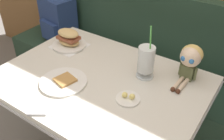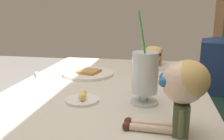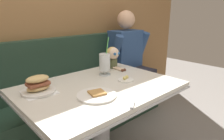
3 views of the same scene
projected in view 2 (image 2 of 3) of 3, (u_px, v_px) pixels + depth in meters
The scene contains 8 objects.
diner_table at pixel (110, 126), 1.12m from camera, with size 1.11×0.81×0.74m.
toast_plate at pixel (88, 73), 1.23m from camera, with size 0.25×0.25×0.03m.
milkshake_glass at pixel (145, 75), 0.84m from camera, with size 0.10×0.10×0.31m.
sandwich_plate at pixel (153, 59), 1.39m from camera, with size 0.22×0.22×0.12m.
butter_saucer at pixel (82, 99), 0.88m from camera, with size 0.12×0.12×0.04m.
butter_knife at pixel (38, 77), 1.18m from camera, with size 0.20×0.15×0.01m.
seated_doll at pixel (183, 87), 0.63m from camera, with size 0.12×0.22×0.20m.
backpack at pixel (213, 63), 1.86m from camera, with size 0.33×0.29×0.41m.
Camera 2 is at (1.01, 0.39, 1.06)m, focal length 39.91 mm.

